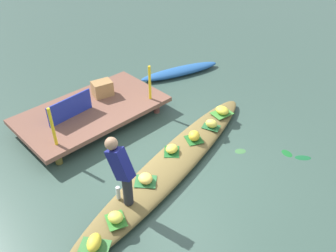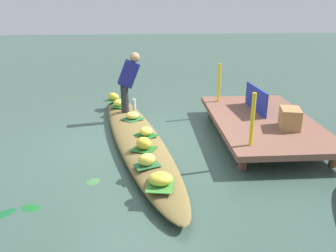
{
  "view_description": "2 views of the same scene",
  "coord_description": "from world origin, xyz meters",
  "px_view_note": "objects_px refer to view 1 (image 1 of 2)",
  "views": [
    {
      "loc": [
        -3.47,
        -3.5,
        4.6
      ],
      "look_at": [
        0.38,
        0.49,
        0.55
      ],
      "focal_mm": 37.57,
      "sensor_mm": 36.0,
      "label": 1
    },
    {
      "loc": [
        5.83,
        0.14,
        2.47
      ],
      "look_at": [
        0.12,
        0.55,
        0.36
      ],
      "focal_mm": 37.47,
      "sensor_mm": 36.0,
      "label": 2
    }
  ],
  "objects_px": {
    "banana_bunch_3": "(211,124)",
    "water_bottle": "(118,193)",
    "vendor_boat": "(171,164)",
    "vendor_person": "(121,169)",
    "banana_bunch_2": "(222,110)",
    "produce_crate": "(102,88)",
    "moored_boat": "(180,71)",
    "banana_bunch_0": "(94,242)",
    "banana_bunch_6": "(116,217)",
    "banana_bunch_1": "(145,178)",
    "banana_bunch_4": "(172,149)",
    "market_banner": "(70,108)",
    "banana_bunch_5": "(194,136)"
  },
  "relations": [
    {
      "from": "vendor_boat",
      "to": "produce_crate",
      "type": "bearing_deg",
      "value": 70.89
    },
    {
      "from": "banana_bunch_0",
      "to": "banana_bunch_5",
      "type": "bearing_deg",
      "value": 13.55
    },
    {
      "from": "banana_bunch_3",
      "to": "banana_bunch_5",
      "type": "bearing_deg",
      "value": -176.17
    },
    {
      "from": "vendor_person",
      "to": "market_banner",
      "type": "bearing_deg",
      "value": 77.19
    },
    {
      "from": "banana_bunch_6",
      "to": "banana_bunch_2",
      "type": "bearing_deg",
      "value": 11.89
    },
    {
      "from": "moored_boat",
      "to": "banana_bunch_1",
      "type": "xyz_separation_m",
      "value": [
        -3.57,
        -2.65,
        0.2
      ]
    },
    {
      "from": "vendor_boat",
      "to": "banana_bunch_2",
      "type": "bearing_deg",
      "value": -2.09
    },
    {
      "from": "banana_bunch_5",
      "to": "moored_boat",
      "type": "bearing_deg",
      "value": 49.34
    },
    {
      "from": "moored_boat",
      "to": "produce_crate",
      "type": "distance_m",
      "value": 2.55
    },
    {
      "from": "banana_bunch_0",
      "to": "market_banner",
      "type": "relative_size",
      "value": 0.29
    },
    {
      "from": "moored_boat",
      "to": "produce_crate",
      "type": "bearing_deg",
      "value": -164.03
    },
    {
      "from": "vendor_boat",
      "to": "banana_bunch_6",
      "type": "bearing_deg",
      "value": -177.49
    },
    {
      "from": "vendor_boat",
      "to": "market_banner",
      "type": "relative_size",
      "value": 5.11
    },
    {
      "from": "banana_bunch_6",
      "to": "banana_bunch_4",
      "type": "bearing_deg",
      "value": 17.91
    },
    {
      "from": "produce_crate",
      "to": "vendor_boat",
      "type": "bearing_deg",
      "value": -97.26
    },
    {
      "from": "banana_bunch_4",
      "to": "banana_bunch_6",
      "type": "bearing_deg",
      "value": -162.09
    },
    {
      "from": "moored_boat",
      "to": "banana_bunch_2",
      "type": "distance_m",
      "value": 2.44
    },
    {
      "from": "water_bottle",
      "to": "produce_crate",
      "type": "bearing_deg",
      "value": 58.9
    },
    {
      "from": "banana_bunch_2",
      "to": "banana_bunch_6",
      "type": "height_order",
      "value": "banana_bunch_2"
    },
    {
      "from": "banana_bunch_1",
      "to": "vendor_person",
      "type": "relative_size",
      "value": 0.22
    },
    {
      "from": "banana_bunch_1",
      "to": "market_banner",
      "type": "bearing_deg",
      "value": 88.97
    },
    {
      "from": "banana_bunch_3",
      "to": "banana_bunch_2",
      "type": "bearing_deg",
      "value": 16.45
    },
    {
      "from": "banana_bunch_3",
      "to": "vendor_person",
      "type": "relative_size",
      "value": 0.21
    },
    {
      "from": "banana_bunch_5",
      "to": "produce_crate",
      "type": "distance_m",
      "value": 2.54
    },
    {
      "from": "water_bottle",
      "to": "banana_bunch_4",
      "type": "bearing_deg",
      "value": 9.02
    },
    {
      "from": "vendor_boat",
      "to": "banana_bunch_2",
      "type": "distance_m",
      "value": 1.93
    },
    {
      "from": "banana_bunch_5",
      "to": "banana_bunch_1",
      "type": "bearing_deg",
      "value": -171.72
    },
    {
      "from": "vendor_boat",
      "to": "banana_bunch_3",
      "type": "xyz_separation_m",
      "value": [
        1.33,
        0.16,
        0.2
      ]
    },
    {
      "from": "banana_bunch_3",
      "to": "market_banner",
      "type": "relative_size",
      "value": 0.24
    },
    {
      "from": "banana_bunch_0",
      "to": "banana_bunch_3",
      "type": "xyz_separation_m",
      "value": [
        3.43,
        0.73,
        0.0
      ]
    },
    {
      "from": "banana_bunch_0",
      "to": "water_bottle",
      "type": "xyz_separation_m",
      "value": [
        0.81,
        0.5,
        0.04
      ]
    },
    {
      "from": "banana_bunch_3",
      "to": "water_bottle",
      "type": "xyz_separation_m",
      "value": [
        -2.62,
        -0.23,
        0.03
      ]
    },
    {
      "from": "vendor_boat",
      "to": "vendor_person",
      "type": "xyz_separation_m",
      "value": [
        -1.25,
        -0.17,
        0.8
      ]
    },
    {
      "from": "banana_bunch_1",
      "to": "market_banner",
      "type": "height_order",
      "value": "market_banner"
    },
    {
      "from": "vendor_boat",
      "to": "produce_crate",
      "type": "height_order",
      "value": "produce_crate"
    },
    {
      "from": "banana_bunch_6",
      "to": "water_bottle",
      "type": "distance_m",
      "value": 0.47
    },
    {
      "from": "moored_boat",
      "to": "banana_bunch_1",
      "type": "relative_size",
      "value": 8.88
    },
    {
      "from": "banana_bunch_2",
      "to": "produce_crate",
      "type": "bearing_deg",
      "value": 124.15
    },
    {
      "from": "banana_bunch_1",
      "to": "banana_bunch_4",
      "type": "bearing_deg",
      "value": 16.03
    },
    {
      "from": "vendor_boat",
      "to": "market_banner",
      "type": "bearing_deg",
      "value": 94.3
    },
    {
      "from": "vendor_boat",
      "to": "produce_crate",
      "type": "xyz_separation_m",
      "value": [
        0.33,
        2.62,
        0.42
      ]
    },
    {
      "from": "moored_boat",
      "to": "market_banner",
      "type": "distance_m",
      "value": 3.56
    },
    {
      "from": "banana_bunch_0",
      "to": "produce_crate",
      "type": "relative_size",
      "value": 0.71
    },
    {
      "from": "moored_boat",
      "to": "produce_crate",
      "type": "height_order",
      "value": "produce_crate"
    },
    {
      "from": "vendor_boat",
      "to": "banana_bunch_0",
      "type": "height_order",
      "value": "banana_bunch_0"
    },
    {
      "from": "vendor_boat",
      "to": "banana_bunch_2",
      "type": "height_order",
      "value": "banana_bunch_2"
    },
    {
      "from": "moored_boat",
      "to": "banana_bunch_1",
      "type": "bearing_deg",
      "value": -125.97
    },
    {
      "from": "vendor_person",
      "to": "market_banner",
      "type": "relative_size",
      "value": 1.16
    },
    {
      "from": "banana_bunch_5",
      "to": "banana_bunch_0",
      "type": "bearing_deg",
      "value": -166.45
    },
    {
      "from": "market_banner",
      "to": "banana_bunch_4",
      "type": "bearing_deg",
      "value": -72.93
    }
  ]
}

